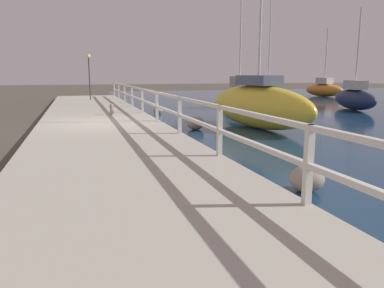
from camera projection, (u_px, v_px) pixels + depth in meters
ground_plane at (101, 130)px, 13.64m from camera, size 120.00×120.00×0.00m
dock_walkway at (101, 126)px, 13.62m from camera, size 4.38×36.00×0.26m
railing at (157, 101)px, 14.06m from camera, size 0.10×32.50×1.09m
boulder_near_dock at (307, 179)px, 6.44m from camera, size 0.61×0.55×0.46m
boulder_downstream at (195, 123)px, 13.59m from camera, size 0.65×0.58×0.49m
boulder_far_strip at (158, 110)px, 19.12m from camera, size 0.48×0.43×0.36m
mooring_bollard at (112, 109)px, 16.13m from camera, size 0.16×0.16×0.49m
dock_lamp at (89, 65)px, 25.09m from camera, size 0.28×0.28×3.06m
sailboat_black at (268, 90)px, 30.04m from camera, size 3.22×4.87×7.72m
sailboat_navy at (354, 98)px, 21.16m from camera, size 2.05×4.66×5.54m
sailboat_teal at (239, 95)px, 22.10m from camera, size 1.25×4.06×7.49m
sailboat_orange at (324, 89)px, 33.36m from camera, size 2.54×3.96×5.87m
sailboat_yellow at (258, 105)px, 13.88m from camera, size 2.26×5.96×5.50m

